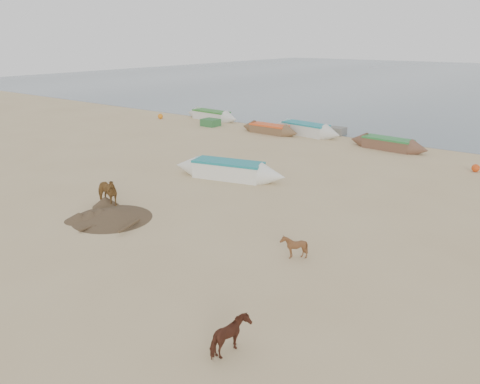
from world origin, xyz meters
name	(u,v)px	position (x,y,z in m)	size (l,w,h in m)	color
ground	(174,245)	(0.00, 0.00, 0.00)	(140.00, 140.00, 0.00)	tan
cow_adult	(106,192)	(-5.36, 1.09, 0.69)	(0.74, 1.63, 1.38)	brown
calf_front	(294,247)	(4.05, 1.75, 0.42)	(0.69, 0.77, 0.85)	brown
calf_right	(231,337)	(5.53, -3.62, 0.47)	(0.94, 0.80, 0.95)	#502719
near_canoe	(228,170)	(-3.74, 7.87, 0.48)	(6.44, 1.28, 0.96)	white
debris_pile	(112,214)	(-3.97, 0.30, 0.22)	(3.35, 3.35, 0.43)	brown
waterline_canoes	(423,145)	(2.66, 20.81, 0.42)	(48.37, 3.65, 0.95)	silver
beach_clutter	(429,149)	(3.27, 20.16, 0.30)	(42.16, 5.78, 0.64)	#2F6836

